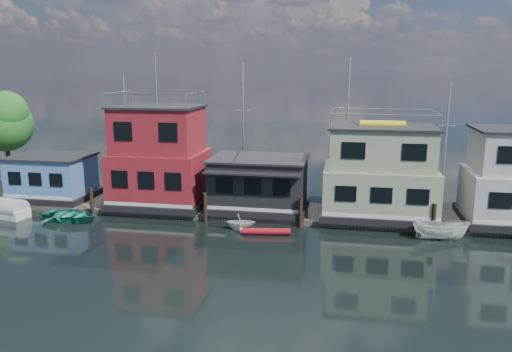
% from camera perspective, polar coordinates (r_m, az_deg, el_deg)
% --- Properties ---
extents(ground, '(160.00, 160.00, 0.00)m').
position_cam_1_polar(ground, '(27.77, -3.10, -11.36)').
color(ground, black).
rests_on(ground, ground).
extents(dock, '(48.00, 5.00, 0.40)m').
position_cam_1_polar(dock, '(38.78, 1.06, -4.09)').
color(dock, '#595147').
rests_on(dock, ground).
extents(houseboat_blue, '(6.40, 4.90, 3.66)m').
position_cam_1_polar(houseboat_blue, '(44.80, -22.27, -0.14)').
color(houseboat_blue, black).
rests_on(houseboat_blue, dock).
extents(houseboat_red, '(7.40, 5.90, 11.86)m').
position_cam_1_polar(houseboat_red, '(40.12, -10.98, 1.97)').
color(houseboat_red, black).
rests_on(houseboat_red, dock).
extents(houseboat_dark, '(7.40, 6.10, 4.06)m').
position_cam_1_polar(houseboat_dark, '(38.28, 0.33, -0.87)').
color(houseboat_dark, black).
rests_on(houseboat_dark, dock).
extents(houseboat_green, '(8.40, 5.90, 7.03)m').
position_cam_1_polar(houseboat_green, '(37.56, 13.98, 0.27)').
color(houseboat_green, black).
rests_on(houseboat_green, dock).
extents(pilings, '(42.28, 0.28, 2.20)m').
position_cam_1_polar(pilings, '(35.93, -0.19, -3.92)').
color(pilings, '#2D2116').
rests_on(pilings, ground).
extents(background_masts, '(36.40, 0.16, 12.00)m').
position_cam_1_polar(background_masts, '(43.09, 8.69, 4.70)').
color(background_masts, silver).
rests_on(background_masts, ground).
extents(red_kayak, '(3.30, 0.95, 0.48)m').
position_cam_1_polar(red_kayak, '(34.08, 1.20, -6.35)').
color(red_kayak, '#AF121F').
rests_on(red_kayak, ground).
extents(dinghy_white, '(2.53, 2.29, 1.17)m').
position_cam_1_polar(dinghy_white, '(35.03, -1.84, -5.24)').
color(dinghy_white, silver).
rests_on(dinghy_white, ground).
extents(tarp_runabout, '(4.13, 2.30, 1.58)m').
position_cam_1_polar(tarp_runabout, '(42.63, -26.86, -3.39)').
color(tarp_runabout, silver).
rests_on(tarp_runabout, ground).
extents(dinghy_teal, '(4.57, 3.46, 0.89)m').
position_cam_1_polar(dinghy_teal, '(39.46, -20.44, -4.22)').
color(dinghy_teal, '#228069').
rests_on(dinghy_teal, ground).
extents(motorboat, '(3.63, 1.59, 1.37)m').
position_cam_1_polar(motorboat, '(35.11, 20.35, -5.81)').
color(motorboat, white).
rests_on(motorboat, ground).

